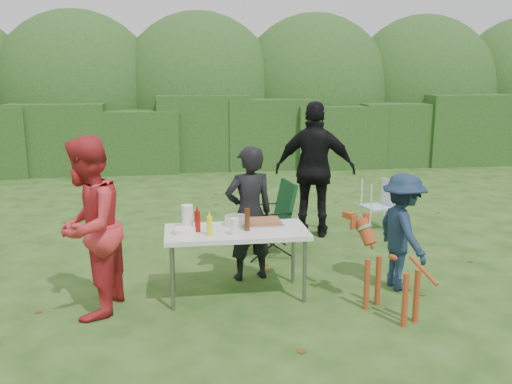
{
  "coord_description": "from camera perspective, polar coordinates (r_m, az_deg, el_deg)",
  "views": [
    {
      "loc": [
        -0.65,
        -5.45,
        2.36
      ],
      "look_at": [
        0.25,
        0.64,
        1.0
      ],
      "focal_mm": 38.0,
      "sensor_mm": 36.0,
      "label": 1
    }
  ],
  "objects": [
    {
      "name": "beer_bottle",
      "position": [
        5.66,
        -0.95,
        -2.91
      ],
      "size": [
        0.06,
        0.06,
        0.24
      ],
      "primitive_type": "cylinder",
      "color": "#47230F",
      "rests_on": "folding_table"
    },
    {
      "name": "shrub_backdrop",
      "position": [
        15.08,
        -5.95,
        9.5
      ],
      "size": [
        20.0,
        2.6,
        3.2
      ],
      "primitive_type": "ellipsoid",
      "color": "#3D6628",
      "rests_on": "ground"
    },
    {
      "name": "person_cook",
      "position": [
        6.2,
        -0.73,
        -2.29
      ],
      "size": [
        0.64,
        0.48,
        1.56
      ],
      "primitive_type": "imported",
      "rotation": [
        0.0,
        0.0,
        3.35
      ],
      "color": "black",
      "rests_on": "ground"
    },
    {
      "name": "camping_chair",
      "position": [
        7.12,
        1.4,
        -2.77
      ],
      "size": [
        0.7,
        0.7,
        0.98
      ],
      "primitive_type": null,
      "rotation": [
        0.0,
        0.0,
        3.29
      ],
      "color": "#123F1F",
      "rests_on": "ground"
    },
    {
      "name": "pasta_bowl",
      "position": [
        5.88,
        -2.05,
        -3.04
      ],
      "size": [
        0.26,
        0.26,
        0.1
      ],
      "primitive_type": "cylinder",
      "color": "silver",
      "rests_on": "folding_table"
    },
    {
      "name": "paper_towel_roll",
      "position": [
        5.76,
        -7.24,
        -2.63
      ],
      "size": [
        0.12,
        0.12,
        0.26
      ],
      "primitive_type": "cylinder",
      "color": "white",
      "rests_on": "folding_table"
    },
    {
      "name": "mustard_bottle",
      "position": [
        5.51,
        -4.91,
        -3.59
      ],
      "size": [
        0.06,
        0.06,
        0.2
      ],
      "primitive_type": "cylinder",
      "color": "yellow",
      "rests_on": "folding_table"
    },
    {
      "name": "folding_table",
      "position": [
        5.74,
        -2.08,
        -4.5
      ],
      "size": [
        1.5,
        0.7,
        0.74
      ],
      "color": "silver",
      "rests_on": "ground"
    },
    {
      "name": "ground",
      "position": [
        5.97,
        -1.47,
        -10.82
      ],
      "size": [
        80.0,
        80.0,
        0.0
      ],
      "primitive_type": "plane",
      "color": "#1E4211"
    },
    {
      "name": "lawn_chair",
      "position": [
        8.5,
        12.71,
        -1.3
      ],
      "size": [
        0.53,
        0.53,
        0.77
      ],
      "primitive_type": null,
      "rotation": [
        0.0,
        0.0,
        3.34
      ],
      "color": "#519FC5",
      "rests_on": "ground"
    },
    {
      "name": "dog",
      "position": [
        5.51,
        14.12,
        -8.11
      ],
      "size": [
        0.79,
        1.04,
        0.92
      ],
      "primitive_type": null,
      "rotation": [
        0.0,
        0.0,
        2.05
      ],
      "color": "#9A3E1A",
      "rests_on": "ground"
    },
    {
      "name": "plate_stack",
      "position": [
        5.65,
        -7.58,
        -4.05
      ],
      "size": [
        0.24,
        0.24,
        0.05
      ],
      "primitive_type": "cylinder",
      "color": "white",
      "rests_on": "folding_table"
    },
    {
      "name": "cup_stack",
      "position": [
        5.51,
        -2.3,
        -3.67
      ],
      "size": [
        0.08,
        0.08,
        0.18
      ],
      "primitive_type": "cylinder",
      "color": "white",
      "rests_on": "folding_table"
    },
    {
      "name": "person_red_jacket",
      "position": [
        5.51,
        -17.25,
        -3.59
      ],
      "size": [
        0.84,
        0.99,
        1.78
      ],
      "primitive_type": "imported",
      "rotation": [
        0.0,
        0.0,
        -1.79
      ],
      "color": "red",
      "rests_on": "ground"
    },
    {
      "name": "hedge_row",
      "position": [
        13.55,
        -5.58,
        6.0
      ],
      "size": [
        22.0,
        1.4,
        1.7
      ],
      "primitive_type": "cube",
      "color": "#23471C",
      "rests_on": "ground"
    },
    {
      "name": "food_tray",
      "position": [
        5.91,
        0.59,
        -3.34
      ],
      "size": [
        0.45,
        0.3,
        0.02
      ],
      "primitive_type": "cube",
      "color": "#B7B7BA",
      "rests_on": "folding_table"
    },
    {
      "name": "child",
      "position": [
        6.17,
        15.16,
        -4.07
      ],
      "size": [
        0.57,
        0.89,
        1.3
      ],
      "primitive_type": "imported",
      "rotation": [
        0.0,
        0.0,
        1.67
      ],
      "color": "#172941",
      "rests_on": "ground"
    },
    {
      "name": "person_black_puffy",
      "position": [
        7.88,
        6.24,
        2.33
      ],
      "size": [
        1.25,
        0.81,
        1.97
      ],
      "primitive_type": "imported",
      "rotation": [
        0.0,
        0.0,
        2.83
      ],
      "color": "black",
      "rests_on": "ground"
    },
    {
      "name": "ketchup_bottle",
      "position": [
        5.65,
        -6.17,
        -3.11
      ],
      "size": [
        0.06,
        0.06,
        0.22
      ],
      "primitive_type": "cylinder",
      "color": "#940D09",
      "rests_on": "folding_table"
    },
    {
      "name": "focaccia_bread",
      "position": [
        5.91,
        0.59,
        -3.08
      ],
      "size": [
        0.4,
        0.26,
        0.04
      ],
      "primitive_type": "cube",
      "color": "#9F5F36",
      "rests_on": "food_tray"
    }
  ]
}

